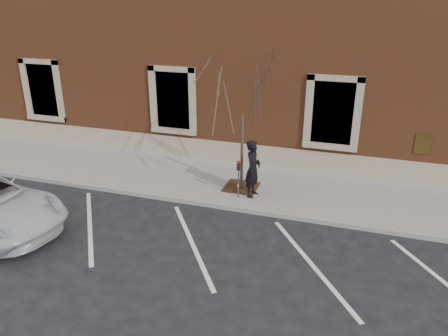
% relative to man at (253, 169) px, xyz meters
% --- Properties ---
extents(ground, '(120.00, 120.00, 0.00)m').
position_rel_man_xyz_m(ground, '(-0.88, -0.86, -1.08)').
color(ground, '#28282B').
rests_on(ground, ground).
extents(sidewalk_near, '(40.00, 3.50, 0.15)m').
position_rel_man_xyz_m(sidewalk_near, '(-0.88, 0.89, -1.01)').
color(sidewalk_near, '#9C9B93').
rests_on(sidewalk_near, ground).
extents(curb_near, '(40.00, 0.12, 0.15)m').
position_rel_man_xyz_m(curb_near, '(-0.88, -0.91, -1.01)').
color(curb_near, '#9E9E99').
rests_on(curb_near, ground).
extents(parking_stripes, '(28.00, 4.40, 0.01)m').
position_rel_man_xyz_m(parking_stripes, '(-0.88, -3.06, -1.08)').
color(parking_stripes, silver).
rests_on(parking_stripes, ground).
extents(building_civic, '(40.00, 8.62, 8.00)m').
position_rel_man_xyz_m(building_civic, '(-0.88, 6.88, 2.91)').
color(building_civic, brown).
rests_on(building_civic, ground).
extents(man, '(0.53, 0.73, 1.87)m').
position_rel_man_xyz_m(man, '(0.00, 0.00, 0.00)').
color(man, black).
rests_on(man, sidewalk_near).
extents(parking_meter, '(0.11, 0.09, 1.24)m').
position_rel_man_xyz_m(parking_meter, '(-0.40, -0.26, -0.07)').
color(parking_meter, '#595B60').
rests_on(parking_meter, sidewalk_near).
extents(tree_grate, '(1.09, 1.09, 0.03)m').
position_rel_man_xyz_m(tree_grate, '(-0.51, 0.49, -0.92)').
color(tree_grate, '#412514').
rests_on(tree_grate, sidewalk_near).
extents(sapling, '(2.73, 2.73, 4.55)m').
position_rel_man_xyz_m(sapling, '(-0.51, 0.49, 2.25)').
color(sapling, '#4C3A2E').
rests_on(sapling, sidewalk_near).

